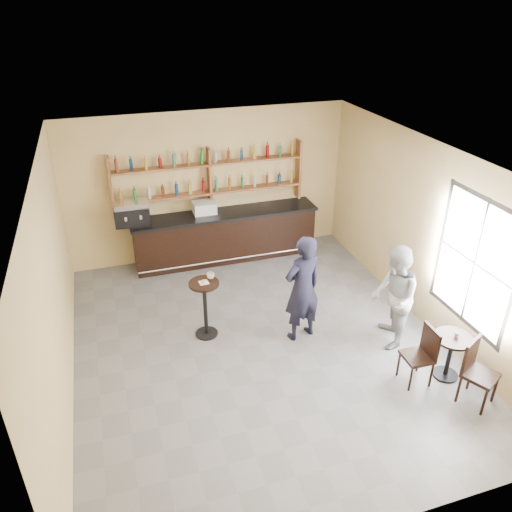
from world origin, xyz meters
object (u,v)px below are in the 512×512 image
object	(u,v)px
espresso_machine	(132,213)
chair_south	(481,375)
bar_counter	(225,236)
chair_west	(417,356)
man_main	(302,289)
pastry_case	(204,209)
pedestal_table	(205,309)
cafe_table	(449,357)
patron_second	(394,297)

from	to	relation	value
espresso_machine	chair_south	xyz separation A→B (m)	(4.24, -5.37, -0.83)
bar_counter	chair_west	bearing A→B (deg)	-69.90
espresso_machine	man_main	size ratio (longest dim) A/B	0.36
pastry_case	chair_west	distance (m)	5.25
espresso_machine	pedestal_table	bearing A→B (deg)	-64.76
pastry_case	chair_west	xyz separation A→B (m)	(2.16, -4.72, -0.76)
cafe_table	patron_second	world-z (taller)	patron_second
espresso_machine	pastry_case	bearing A→B (deg)	6.66
bar_counter	chair_west	world-z (taller)	bar_counter
pastry_case	pedestal_table	distance (m)	2.77
espresso_machine	man_main	world-z (taller)	man_main
chair_south	patron_second	xyz separation A→B (m)	(-0.48, 1.62, 0.39)
pastry_case	patron_second	world-z (taller)	patron_second
man_main	cafe_table	distance (m)	2.48
espresso_machine	man_main	bearing A→B (deg)	-45.79
espresso_machine	patron_second	bearing A→B (deg)	-38.25
cafe_table	chair_south	size ratio (longest dim) A/B	0.73
patron_second	cafe_table	bearing A→B (deg)	44.27
chair_west	espresso_machine	bearing A→B (deg)	-140.54
pedestal_table	chair_south	distance (m)	4.35
bar_counter	chair_south	xyz separation A→B (m)	(2.33, -5.37, -0.04)
cafe_table	chair_south	world-z (taller)	chair_south
pedestal_table	cafe_table	distance (m)	3.95
man_main	chair_west	size ratio (longest dim) A/B	2.01
bar_counter	patron_second	size ratio (longest dim) A/B	2.25
pastry_case	chair_south	size ratio (longest dim) A/B	0.48
man_main	patron_second	bearing A→B (deg)	141.64
man_main	patron_second	xyz separation A→B (m)	(1.35, -0.61, -0.06)
cafe_table	chair_west	xyz separation A→B (m)	(-0.55, 0.05, 0.11)
pastry_case	pedestal_table	bearing A→B (deg)	-105.19
pedestal_table	patron_second	bearing A→B (deg)	-21.54
pedestal_table	chair_west	size ratio (longest dim) A/B	1.11
pedestal_table	chair_west	bearing A→B (deg)	-37.34
pedestal_table	man_main	distance (m)	1.68
pedestal_table	chair_south	world-z (taller)	pedestal_table
pedestal_table	patron_second	world-z (taller)	patron_second
chair_west	pedestal_table	bearing A→B (deg)	-125.51
man_main	chair_south	distance (m)	2.92
bar_counter	espresso_machine	bearing A→B (deg)	180.00
pastry_case	espresso_machine	bearing A→B (deg)	177.69
espresso_machine	chair_west	bearing A→B (deg)	-45.70
pedestal_table	chair_south	xyz separation A→B (m)	(3.36, -2.76, -0.02)
espresso_machine	man_main	distance (m)	3.98
pastry_case	man_main	xyz separation A→B (m)	(0.94, -3.14, -0.28)
pastry_case	pedestal_table	world-z (taller)	pastry_case
cafe_table	pastry_case	bearing A→B (deg)	119.63
chair_south	espresso_machine	bearing A→B (deg)	100.77
bar_counter	patron_second	xyz separation A→B (m)	(1.85, -3.75, 0.35)
cafe_table	chair_west	size ratio (longest dim) A/B	0.78
cafe_table	espresso_machine	bearing A→B (deg)	131.29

